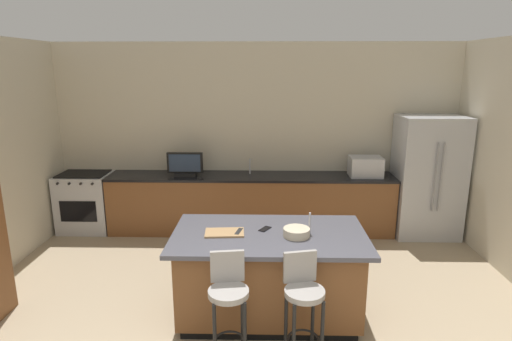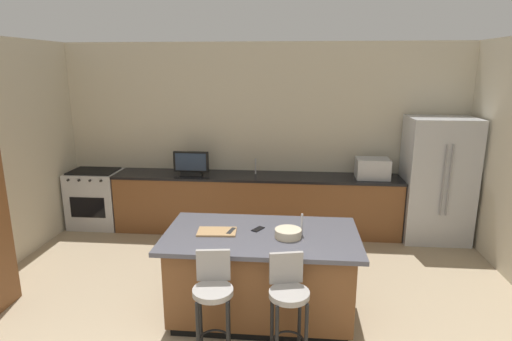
{
  "view_description": "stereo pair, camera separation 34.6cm",
  "coord_description": "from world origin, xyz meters",
  "px_view_note": "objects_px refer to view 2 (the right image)",
  "views": [
    {
      "loc": [
        0.14,
        -2.02,
        2.53
      ],
      "look_at": [
        0.03,
        3.02,
        1.27
      ],
      "focal_mm": 29.56,
      "sensor_mm": 36.0,
      "label": 1
    },
    {
      "loc": [
        0.49,
        -2.0,
        2.53
      ],
      "look_at": [
        0.03,
        3.02,
        1.27
      ],
      "focal_mm": 29.56,
      "sensor_mm": 36.0,
      "label": 2
    }
  ],
  "objects_px": {
    "kitchen_island": "(261,275)",
    "cutting_board": "(217,232)",
    "range_oven": "(96,198)",
    "tv_remote": "(231,231)",
    "microwave": "(372,168)",
    "tv_monitor": "(191,164)",
    "bar_stool_left": "(213,300)",
    "refrigerator": "(437,180)",
    "fruit_bowl": "(288,233)",
    "cell_phone": "(258,229)",
    "bar_stool_right": "(288,302)"
  },
  "relations": [
    {
      "from": "tv_remote",
      "to": "cutting_board",
      "type": "relative_size",
      "value": 0.44
    },
    {
      "from": "microwave",
      "to": "tv_remote",
      "type": "height_order",
      "value": "microwave"
    },
    {
      "from": "range_oven",
      "to": "cutting_board",
      "type": "xyz_separation_m",
      "value": [
        2.41,
        -2.33,
        0.47
      ]
    },
    {
      "from": "refrigerator",
      "to": "fruit_bowl",
      "type": "distance_m",
      "value": 3.16
    },
    {
      "from": "cutting_board",
      "to": "fruit_bowl",
      "type": "bearing_deg",
      "value": -4.29
    },
    {
      "from": "tv_remote",
      "to": "kitchen_island",
      "type": "bearing_deg",
      "value": 11.66
    },
    {
      "from": "kitchen_island",
      "to": "cutting_board",
      "type": "bearing_deg",
      "value": -178.31
    },
    {
      "from": "range_oven",
      "to": "tv_remote",
      "type": "relative_size",
      "value": 5.42
    },
    {
      "from": "tv_monitor",
      "to": "cutting_board",
      "type": "bearing_deg",
      "value": -70.38
    },
    {
      "from": "bar_stool_right",
      "to": "fruit_bowl",
      "type": "relative_size",
      "value": 3.83
    },
    {
      "from": "cell_phone",
      "to": "tv_remote",
      "type": "height_order",
      "value": "tv_remote"
    },
    {
      "from": "refrigerator",
      "to": "cell_phone",
      "type": "height_order",
      "value": "refrigerator"
    },
    {
      "from": "microwave",
      "to": "fruit_bowl",
      "type": "distance_m",
      "value": 2.68
    },
    {
      "from": "bar_stool_right",
      "to": "tv_monitor",
      "type": "bearing_deg",
      "value": 104.95
    },
    {
      "from": "tv_monitor",
      "to": "bar_stool_left",
      "type": "bearing_deg",
      "value": -73.22
    },
    {
      "from": "kitchen_island",
      "to": "bar_stool_left",
      "type": "relative_size",
      "value": 1.89
    },
    {
      "from": "kitchen_island",
      "to": "cutting_board",
      "type": "relative_size",
      "value": 5.02
    },
    {
      "from": "bar_stool_left",
      "to": "tv_remote",
      "type": "distance_m",
      "value": 0.82
    },
    {
      "from": "kitchen_island",
      "to": "bar_stool_right",
      "type": "height_order",
      "value": "bar_stool_right"
    },
    {
      "from": "refrigerator",
      "to": "bar_stool_right",
      "type": "relative_size",
      "value": 1.83
    },
    {
      "from": "tv_monitor",
      "to": "tv_remote",
      "type": "relative_size",
      "value": 3.18
    },
    {
      "from": "range_oven",
      "to": "cell_phone",
      "type": "height_order",
      "value": "same"
    },
    {
      "from": "kitchen_island",
      "to": "tv_monitor",
      "type": "distance_m",
      "value": 2.66
    },
    {
      "from": "kitchen_island",
      "to": "cell_phone",
      "type": "distance_m",
      "value": 0.46
    },
    {
      "from": "kitchen_island",
      "to": "cell_phone",
      "type": "bearing_deg",
      "value": 112.01
    },
    {
      "from": "refrigerator",
      "to": "bar_stool_left",
      "type": "xyz_separation_m",
      "value": [
        -2.74,
        -3.03,
        -0.3
      ]
    },
    {
      "from": "fruit_bowl",
      "to": "cutting_board",
      "type": "height_order",
      "value": "fruit_bowl"
    },
    {
      "from": "tv_monitor",
      "to": "cutting_board",
      "type": "xyz_separation_m",
      "value": [
        0.81,
        -2.28,
        -0.15
      ]
    },
    {
      "from": "bar_stool_left",
      "to": "cutting_board",
      "type": "xyz_separation_m",
      "value": [
        -0.1,
        0.74,
        0.31
      ]
    },
    {
      "from": "bar_stool_right",
      "to": "kitchen_island",
      "type": "bearing_deg",
      "value": 99.5
    },
    {
      "from": "kitchen_island",
      "to": "tv_remote",
      "type": "bearing_deg",
      "value": 179.34
    },
    {
      "from": "refrigerator",
      "to": "cutting_board",
      "type": "distance_m",
      "value": 3.65
    },
    {
      "from": "kitchen_island",
      "to": "cell_phone",
      "type": "xyz_separation_m",
      "value": [
        -0.04,
        0.11,
        0.45
      ]
    },
    {
      "from": "microwave",
      "to": "bar_stool_left",
      "type": "bearing_deg",
      "value": -120.59
    },
    {
      "from": "fruit_bowl",
      "to": "cell_phone",
      "type": "xyz_separation_m",
      "value": [
        -0.31,
        0.17,
        -0.04
      ]
    },
    {
      "from": "refrigerator",
      "to": "tv_remote",
      "type": "bearing_deg",
      "value": -139.99
    },
    {
      "from": "kitchen_island",
      "to": "cutting_board",
      "type": "height_order",
      "value": "cutting_board"
    },
    {
      "from": "tv_monitor",
      "to": "cell_phone",
      "type": "relative_size",
      "value": 3.6
    },
    {
      "from": "microwave",
      "to": "fruit_bowl",
      "type": "relative_size",
      "value": 1.85
    },
    {
      "from": "refrigerator",
      "to": "cell_phone",
      "type": "xyz_separation_m",
      "value": [
        -2.44,
        -2.17,
        0.01
      ]
    },
    {
      "from": "refrigerator",
      "to": "bar_stool_left",
      "type": "height_order",
      "value": "refrigerator"
    },
    {
      "from": "tv_remote",
      "to": "tv_monitor",
      "type": "bearing_deg",
      "value": 125.15
    },
    {
      "from": "fruit_bowl",
      "to": "cell_phone",
      "type": "height_order",
      "value": "fruit_bowl"
    },
    {
      "from": "tv_monitor",
      "to": "bar_stool_right",
      "type": "relative_size",
      "value": 0.54
    },
    {
      "from": "bar_stool_left",
      "to": "bar_stool_right",
      "type": "distance_m",
      "value": 0.63
    },
    {
      "from": "bar_stool_left",
      "to": "cell_phone",
      "type": "height_order",
      "value": "bar_stool_left"
    },
    {
      "from": "bar_stool_right",
      "to": "tv_remote",
      "type": "height_order",
      "value": "bar_stool_right"
    },
    {
      "from": "tv_remote",
      "to": "cell_phone",
      "type": "bearing_deg",
      "value": 33.64
    },
    {
      "from": "kitchen_island",
      "to": "refrigerator",
      "type": "relative_size",
      "value": 1.06
    },
    {
      "from": "microwave",
      "to": "refrigerator",
      "type": "bearing_deg",
      "value": -3.16
    }
  ]
}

